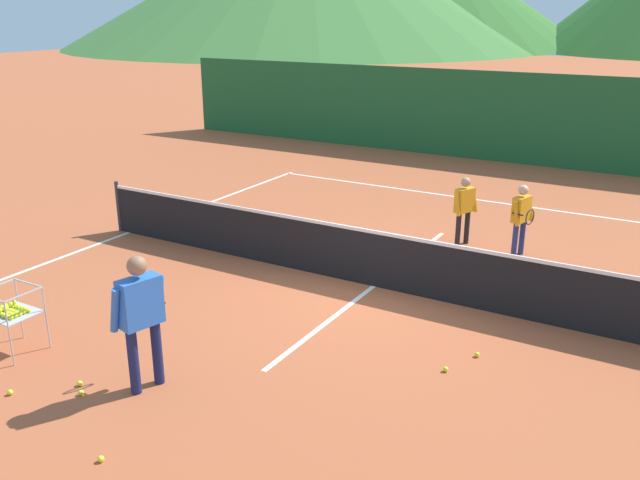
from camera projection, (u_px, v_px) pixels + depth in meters
The scene contains 16 objects.
ground_plane at pixel (374, 286), 11.13m from camera, with size 120.00×120.00×0.00m, color #B25633.
line_baseline_far at pixel (484, 201), 16.06m from camera, with size 11.18×0.08×0.01m, color white.
line_sideline_west at pixel (129, 232), 13.80m from camera, with size 0.08×12.39×0.01m, color white.
line_service_center at pixel (374, 286), 11.13m from camera, with size 0.08×6.40×0.01m, color white.
tennis_net at pixel (375, 258), 10.97m from camera, with size 11.73×0.08×1.05m.
instructor at pixel (141, 311), 7.84m from camera, with size 0.44×0.83×1.70m.
student_0 at pixel (464, 205), 12.83m from camera, with size 0.39×0.54×1.34m.
student_1 at pixel (521, 214), 12.23m from camera, with size 0.42×0.71×1.35m.
ball_cart at pixel (12, 311), 8.84m from camera, with size 0.58×0.58×0.90m.
tennis_ball_2 at pixel (477, 355), 8.87m from camera, with size 0.07×0.07×0.07m, color yellow.
tennis_ball_4 at pixel (80, 383), 8.19m from camera, with size 0.07×0.07×0.07m, color yellow.
tennis_ball_6 at pixel (101, 459), 6.81m from camera, with size 0.07×0.07×0.07m, color yellow.
tennis_ball_7 at pixel (10, 392), 7.99m from camera, with size 0.07×0.07×0.07m, color yellow.
tennis_ball_8 at pixel (81, 393), 7.99m from camera, with size 0.07×0.07×0.07m, color yellow.
tennis_ball_9 at pixel (446, 369), 8.51m from camera, with size 0.07×0.07×0.07m, color yellow.
windscreen_fence at pixel (536, 120), 19.31m from camera, with size 24.59×0.08×2.64m, color #1E5B2D.
Camera 1 is at (4.41, -9.32, 4.37)m, focal length 37.68 mm.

